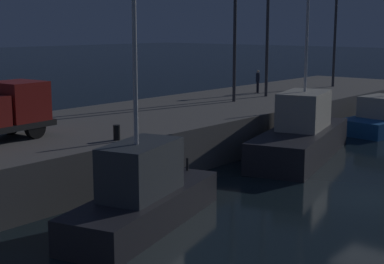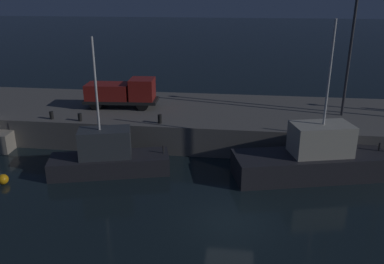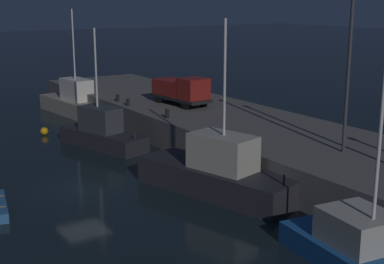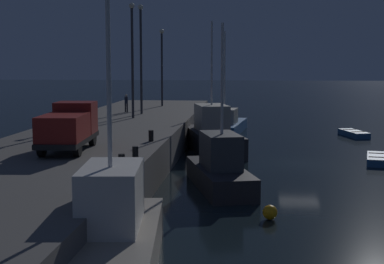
% 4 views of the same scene
% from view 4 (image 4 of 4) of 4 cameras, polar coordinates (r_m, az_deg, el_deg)
% --- Properties ---
extents(ground_plane, '(320.00, 320.00, 0.00)m').
position_cam_4_polar(ground_plane, '(37.76, 10.52, -3.07)').
color(ground_plane, black).
extents(pier_quay, '(56.53, 9.67, 2.06)m').
position_cam_4_polar(pier_quay, '(38.60, -8.61, -1.26)').
color(pier_quay, '#5B5956').
rests_on(pier_quay, ground).
extents(fishing_trawler_red, '(9.02, 3.98, 9.15)m').
position_cam_4_polar(fishing_trawler_red, '(52.84, 3.21, 0.75)').
color(fishing_trawler_red, '#195193').
rests_on(fishing_trawler_red, ground).
extents(fishing_boat_blue, '(9.78, 5.14, 9.36)m').
position_cam_4_polar(fishing_boat_blue, '(42.19, 2.02, -0.30)').
color(fishing_boat_blue, '#232328').
rests_on(fishing_boat_blue, ground).
extents(fishing_boat_white, '(8.94, 3.71, 9.47)m').
position_cam_4_polar(fishing_boat_white, '(18.33, -8.02, -10.25)').
color(fishing_boat_white, gray).
rests_on(fishing_boat_white, ground).
extents(fishing_boat_orange, '(7.62, 4.08, 8.37)m').
position_cam_4_polar(fishing_boat_orange, '(29.80, 2.75, -3.58)').
color(fishing_boat_orange, '#232328').
rests_on(fishing_boat_orange, ground).
extents(rowboat_white_mid, '(4.04, 2.23, 0.53)m').
position_cam_4_polar(rowboat_white_mid, '(52.30, 15.57, -0.15)').
color(rowboat_white_mid, '#2D6099').
rests_on(rowboat_white_mid, ground).
extents(dinghy_red_small, '(3.95, 2.32, 0.52)m').
position_cam_4_polar(dinghy_red_small, '(39.25, 17.96, -2.55)').
color(dinghy_red_small, '#2D6099').
rests_on(dinghy_red_small, ground).
extents(mooring_buoy_near, '(0.61, 0.61, 0.61)m').
position_cam_4_polar(mooring_buoy_near, '(24.41, 7.65, -7.81)').
color(mooring_buoy_near, orange).
rests_on(mooring_buoy_near, ground).
extents(lamp_post_west, '(0.44, 0.44, 8.89)m').
position_cam_4_polar(lamp_post_west, '(45.61, -5.87, 7.80)').
color(lamp_post_west, '#38383D').
rests_on(lamp_post_west, pier_quay).
extents(lamp_post_east, '(0.44, 0.44, 9.11)m').
position_cam_4_polar(lamp_post_east, '(49.12, -5.03, 7.88)').
color(lamp_post_east, '#38383D').
rests_on(lamp_post_east, pier_quay).
extents(lamp_post_central, '(0.44, 0.44, 7.55)m').
position_cam_4_polar(lamp_post_central, '(57.61, -2.97, 6.96)').
color(lamp_post_central, '#38383D').
rests_on(lamp_post_central, pier_quay).
extents(utility_truck, '(5.80, 2.39, 2.32)m').
position_cam_4_polar(utility_truck, '(29.57, -11.98, 0.53)').
color(utility_truck, black).
rests_on(utility_truck, pier_quay).
extents(dockworker, '(0.41, 0.41, 1.58)m').
position_cam_4_polar(dockworker, '(50.92, -6.46, 2.94)').
color(dockworker, black).
rests_on(dockworker, pier_quay).
extents(bollard_west, '(0.28, 0.28, 0.62)m').
position_cam_4_polar(bollard_west, '(32.43, -4.04, -0.37)').
color(bollard_west, black).
rests_on(bollard_west, pier_quay).
extents(bollard_central, '(0.28, 0.28, 0.56)m').
position_cam_4_polar(bollard_central, '(26.82, -5.57, -2.00)').
color(bollard_central, black).
rests_on(bollard_central, pier_quay).
extents(bollard_east, '(0.28, 0.28, 0.55)m').
position_cam_4_polar(bollard_east, '(24.73, -6.91, -2.78)').
color(bollard_east, black).
rests_on(bollard_east, pier_quay).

